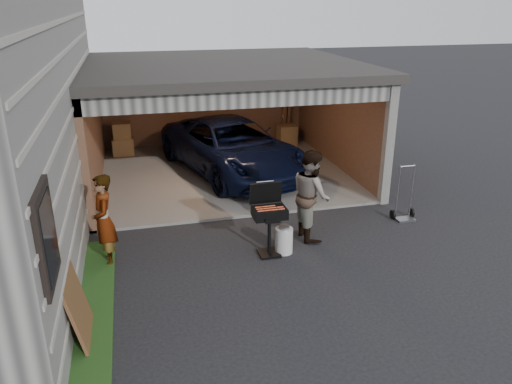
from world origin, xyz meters
TOP-DOWN VIEW (x-y plane):
  - ground at (0.00, 0.00)m, footprint 80.00×80.00m
  - garage at (0.76, 6.79)m, footprint 6.80×6.30m
  - minivan at (0.98, 6.34)m, footprint 3.59×5.42m
  - woman at (-2.10, 2.20)m, footprint 0.46×0.64m
  - man at (1.70, 2.35)m, footprint 0.68×0.86m
  - bbq_grill at (0.72, 1.85)m, footprint 0.59×0.52m
  - propane_tank at (1.01, 1.83)m, footprint 0.41×0.41m
  - plywood_panel at (-2.40, 0.11)m, footprint 0.26×0.94m
  - hand_truck at (3.90, 2.64)m, footprint 0.48×0.35m

SIDE VIEW (x-z plane):
  - ground at x=0.00m, z-range 0.00..0.00m
  - hand_truck at x=3.90m, z-range -0.36..0.82m
  - propane_tank at x=1.01m, z-range 0.00..0.48m
  - plywood_panel at x=-2.40m, z-range 0.00..1.03m
  - minivan at x=0.98m, z-range 0.00..1.38m
  - bbq_grill at x=0.72m, z-range 0.12..1.44m
  - woman at x=-2.10m, z-range 0.00..1.64m
  - man at x=1.70m, z-range 0.00..1.75m
  - garage at x=0.76m, z-range 0.42..3.32m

